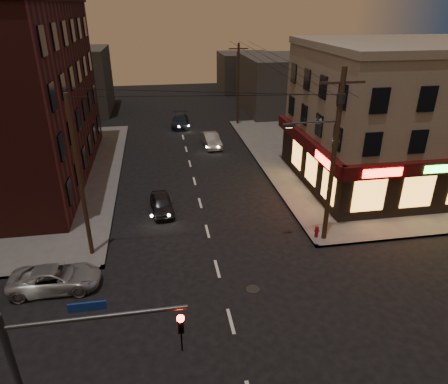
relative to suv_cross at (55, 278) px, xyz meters
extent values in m
plane|color=black|center=(8.18, -3.76, -0.61)|extent=(120.00, 120.00, 0.00)
cube|color=#514F4C|center=(26.18, 15.24, -0.53)|extent=(24.00, 28.00, 0.15)
cube|color=gray|center=(24.18, 9.74, 4.54)|extent=(15.00, 12.00, 10.00)
cube|color=gray|center=(24.18, 9.74, 9.79)|extent=(15.20, 12.20, 0.50)
cube|color=black|center=(24.18, 3.79, 1.24)|extent=(15.12, 0.25, 3.40)
cube|color=black|center=(16.73, 9.74, 1.24)|extent=(0.25, 12.12, 3.40)
cube|color=#3D090A|center=(16.43, 9.74, 3.04)|extent=(0.50, 12.60, 0.90)
cube|color=#FF140C|center=(18.88, 3.22, 3.04)|extent=(2.60, 0.06, 0.55)
cube|color=#26FF3F|center=(22.88, 3.22, 3.04)|extent=(2.40, 0.06, 0.50)
cube|color=#FF140C|center=(16.16, 5.94, 3.04)|extent=(0.06, 2.60, 0.55)
cube|color=#FFA338|center=(23.58, 3.64, 1.34)|extent=(12.40, 0.08, 2.20)
cube|color=#FFA338|center=(16.58, 8.74, 1.34)|extent=(0.08, 8.40, 2.20)
cube|color=#3F3D3A|center=(22.18, 34.24, 2.89)|extent=(10.00, 12.00, 7.00)
cube|color=#3F3D3A|center=(-4.82, 38.24, 3.39)|extent=(9.00, 10.00, 8.00)
cube|color=#3F3D3A|center=(20.18, 48.24, 2.39)|extent=(8.00, 8.00, 6.00)
cylinder|color=#382619|center=(14.98, 2.04, 4.54)|extent=(0.28, 0.28, 10.00)
cube|color=#382619|center=(14.98, 2.04, 8.74)|extent=(2.40, 0.12, 0.12)
cylinder|color=#333538|center=(14.98, 2.04, 7.94)|extent=(0.44, 0.44, 0.50)
cylinder|color=#333538|center=(13.68, 2.04, 6.74)|extent=(2.60, 0.10, 0.10)
cube|color=#333538|center=(12.28, 2.04, 6.64)|extent=(0.60, 0.25, 0.18)
cube|color=#FFD88C|center=(12.28, 2.04, 6.54)|extent=(0.35, 0.15, 0.04)
cylinder|color=#382619|center=(14.98, 28.24, 4.04)|extent=(0.26, 0.26, 9.00)
cylinder|color=#382619|center=(1.38, 2.74, 4.04)|extent=(0.24, 0.24, 9.00)
cylinder|color=#333538|center=(3.78, -9.36, 5.39)|extent=(4.40, 0.12, 0.12)
imported|color=black|center=(5.78, -9.36, 4.89)|extent=(0.16, 0.20, 1.00)
sphere|color=#FF0C05|center=(5.78, -9.48, 5.14)|extent=(0.20, 0.20, 0.20)
cube|color=navy|center=(3.58, -9.36, 5.74)|extent=(0.90, 0.05, 0.25)
imported|color=gray|center=(0.00, 0.00, 0.00)|extent=(4.40, 2.07, 1.21)
imported|color=black|center=(5.45, 7.35, 0.00)|extent=(1.74, 3.68, 1.21)
imported|color=slate|center=(10.75, 20.64, 0.07)|extent=(1.75, 4.20, 1.35)
imported|color=#171F2E|center=(8.19, 28.49, 0.06)|extent=(2.39, 4.80, 1.34)
cylinder|color=maroon|center=(14.58, 2.24, -0.16)|extent=(0.27, 0.27, 0.60)
sphere|color=maroon|center=(14.58, 2.24, 0.17)|extent=(0.24, 0.24, 0.24)
cylinder|color=maroon|center=(14.58, 2.24, -0.04)|extent=(0.34, 0.20, 0.12)
cylinder|color=maroon|center=(14.58, 2.24, -0.04)|extent=(0.20, 0.34, 0.12)
camera|label=1|loc=(5.56, -17.29, 12.30)|focal=32.00mm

